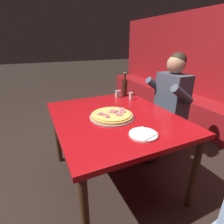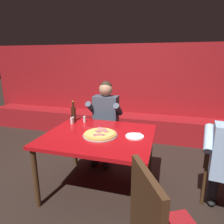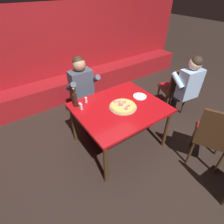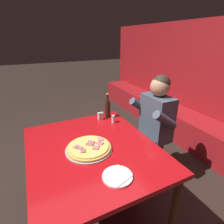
% 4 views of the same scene
% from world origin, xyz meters
% --- Properties ---
extents(ground_plane, '(24.00, 24.00, 0.00)m').
position_xyz_m(ground_plane, '(0.00, 0.00, 0.00)').
color(ground_plane, black).
extents(booth_wall_panel, '(6.80, 0.16, 1.90)m').
position_xyz_m(booth_wall_panel, '(0.00, 2.18, 0.95)').
color(booth_wall_panel, maroon).
rests_on(booth_wall_panel, ground_plane).
extents(booth_bench, '(6.46, 0.48, 0.46)m').
position_xyz_m(booth_bench, '(0.00, 1.86, 0.23)').
color(booth_bench, maroon).
rests_on(booth_bench, ground_plane).
extents(main_dining_table, '(1.26, 1.07, 0.75)m').
position_xyz_m(main_dining_table, '(0.00, 0.00, 0.67)').
color(main_dining_table, '#422816').
rests_on(main_dining_table, ground_plane).
extents(pizza, '(0.40, 0.40, 0.05)m').
position_xyz_m(pizza, '(0.03, -0.04, 0.77)').
color(pizza, '#9E9EA3').
rests_on(pizza, main_dining_table).
extents(plate_white_paper, '(0.21, 0.21, 0.02)m').
position_xyz_m(plate_white_paper, '(0.42, 0.03, 0.76)').
color(plate_white_paper, white).
rests_on(plate_white_paper, main_dining_table).
extents(beer_bottle, '(0.07, 0.07, 0.29)m').
position_xyz_m(beer_bottle, '(-0.52, 0.38, 0.86)').
color(beer_bottle, black).
rests_on(beer_bottle, main_dining_table).
extents(shaker_red_pepper_flakes, '(0.04, 0.04, 0.09)m').
position_xyz_m(shaker_red_pepper_flakes, '(-0.49, 0.30, 0.79)').
color(shaker_red_pepper_flakes, silver).
rests_on(shaker_red_pepper_flakes, main_dining_table).
extents(shaker_oregano, '(0.04, 0.04, 0.09)m').
position_xyz_m(shaker_oregano, '(-0.35, 0.38, 0.79)').
color(shaker_oregano, silver).
rests_on(shaker_oregano, main_dining_table).
extents(shaker_parmesan, '(0.04, 0.04, 0.09)m').
position_xyz_m(shaker_parmesan, '(-0.49, 0.26, 0.79)').
color(shaker_parmesan, silver).
rests_on(shaker_parmesan, main_dining_table).
extents(diner_seated_blue_shirt, '(0.53, 0.53, 1.27)m').
position_xyz_m(diner_seated_blue_shirt, '(-0.19, 0.77, 0.71)').
color(diner_seated_blue_shirt, black).
rests_on(diner_seated_blue_shirt, ground_plane).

